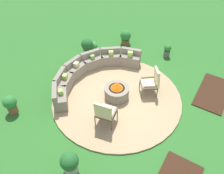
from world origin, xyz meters
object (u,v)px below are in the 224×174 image
object	(u,v)px
potted_plant_2	(70,163)
potted_plant_4	(167,50)
potted_plant_5	(10,104)
curved_stone_bench	(90,70)
potted_plant_0	(126,37)
fire_pit	(117,91)
potted_plant_1	(93,47)
lounge_chair_front_left	(105,112)
potted_plant_3	(87,46)
lounge_chair_front_right	(152,82)

from	to	relation	value
potted_plant_2	potted_plant_4	world-z (taller)	potted_plant_2
potted_plant_5	curved_stone_bench	bearing A→B (deg)	-22.62
potted_plant_0	fire_pit	bearing A→B (deg)	-155.96
potted_plant_1	lounge_chair_front_left	bearing A→B (deg)	-139.79
lounge_chair_front_left	potted_plant_0	world-z (taller)	lounge_chair_front_left
lounge_chair_front_left	potted_plant_2	world-z (taller)	lounge_chair_front_left
curved_stone_bench	lounge_chair_front_left	distance (m)	2.50
fire_pit	potted_plant_4	world-z (taller)	fire_pit
potted_plant_3	potted_plant_5	world-z (taller)	potted_plant_3
curved_stone_bench	potted_plant_0	world-z (taller)	curved_stone_bench
lounge_chair_front_left	potted_plant_5	bearing A→B (deg)	-168.40
curved_stone_bench	potted_plant_4	size ratio (longest dim) A/B	6.67
lounge_chair_front_left	potted_plant_3	world-z (taller)	lounge_chair_front_left
curved_stone_bench	potted_plant_0	xyz separation A→B (m)	(2.98, 0.04, 0.01)
potted_plant_3	lounge_chair_front_left	bearing A→B (deg)	-136.05
lounge_chair_front_left	potted_plant_2	size ratio (longest dim) A/B	1.41
lounge_chair_front_left	potted_plant_4	bearing A→B (deg)	76.19
curved_stone_bench	lounge_chair_front_right	distance (m)	2.50
potted_plant_2	lounge_chair_front_left	bearing A→B (deg)	1.86
fire_pit	potted_plant_1	size ratio (longest dim) A/B	1.57
lounge_chair_front_right	potted_plant_2	distance (m)	4.00
potted_plant_0	potted_plant_4	world-z (taller)	potted_plant_0
lounge_chair_front_left	potted_plant_5	size ratio (longest dim) A/B	1.50
fire_pit	potted_plant_5	size ratio (longest dim) A/B	1.23
curved_stone_bench	potted_plant_3	bearing A→B (deg)	40.05
fire_pit	curved_stone_bench	bearing A→B (deg)	72.77
potted_plant_1	potted_plant_3	world-z (taller)	potted_plant_3
potted_plant_1	curved_stone_bench	bearing A→B (deg)	-148.57
potted_plant_3	potted_plant_5	xyz separation A→B (m)	(-4.17, 0.18, -0.05)
curved_stone_bench	potted_plant_5	bearing A→B (deg)	157.38
potted_plant_0	potted_plant_5	bearing A→B (deg)	168.72
lounge_chair_front_right	potted_plant_3	distance (m)	3.61
potted_plant_1	lounge_chair_front_right	bearing A→B (deg)	-108.49
lounge_chair_front_left	potted_plant_4	size ratio (longest dim) A/B	1.77
potted_plant_1	potted_plant_5	world-z (taller)	potted_plant_5
lounge_chair_front_right	potted_plant_5	xyz separation A→B (m)	(-3.32, 3.68, -0.20)
fire_pit	potted_plant_0	world-z (taller)	fire_pit
curved_stone_bench	potted_plant_3	xyz separation A→B (m)	(1.24, 1.04, 0.09)
curved_stone_bench	potted_plant_5	size ratio (longest dim) A/B	5.65
potted_plant_0	potted_plant_2	world-z (taller)	potted_plant_2
lounge_chair_front_right	potted_plant_4	xyz separation A→B (m)	(2.62, 0.38, -0.29)
potted_plant_2	potted_plant_4	size ratio (longest dim) A/B	1.25
potted_plant_2	potted_plant_5	world-z (taller)	potted_plant_2
lounge_chair_front_left	potted_plant_4	xyz separation A→B (m)	(4.72, -0.28, -0.29)
potted_plant_3	potted_plant_5	size ratio (longest dim) A/B	1.15
potted_plant_0	potted_plant_5	xyz separation A→B (m)	(-5.92, 1.18, 0.03)
lounge_chair_front_right	potted_plant_1	distance (m)	3.59
curved_stone_bench	potted_plant_5	distance (m)	3.18
fire_pit	lounge_chair_front_right	world-z (taller)	lounge_chair_front_right
fire_pit	potted_plant_2	xyz separation A→B (m)	(-3.10, -0.37, 0.08)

